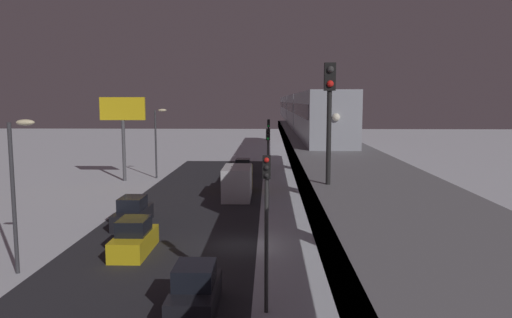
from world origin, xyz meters
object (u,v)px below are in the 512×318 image
at_px(box_truck, 238,181).
at_px(commercial_billboard, 123,117).
at_px(sedan_silver, 243,169).
at_px(sedan_black, 195,292).
at_px(traffic_light_near, 266,211).
at_px(traffic_light_far, 269,138).
at_px(traffic_light_mid, 268,157).
at_px(subway_train, 298,108).
at_px(sedan_black_2, 133,214).
at_px(rail_signal, 329,102).
at_px(sedan_yellow, 134,239).

relative_size(box_truck, commercial_billboard, 0.83).
bearing_deg(sedan_silver, sedan_black, -90.00).
relative_size(traffic_light_near, traffic_light_far, 1.00).
bearing_deg(commercial_billboard, traffic_light_mid, 138.47).
bearing_deg(commercial_billboard, sedan_silver, -163.57).
xyz_separation_m(traffic_light_near, traffic_light_mid, (0.00, -18.65, 0.00)).
xyz_separation_m(subway_train, traffic_light_far, (3.78, 7.78, -3.34)).
relative_size(sedan_silver, box_truck, 0.56).
bearing_deg(traffic_light_near, sedan_silver, -85.39).
distance_m(sedan_black_2, traffic_light_far, 25.56).
bearing_deg(sedan_black, sedan_silver, 90.00).
bearing_deg(sedan_silver, traffic_light_mid, -80.49).
height_order(sedan_black_2, traffic_light_far, traffic_light_far).
distance_m(rail_signal, commercial_billboard, 39.22).
relative_size(subway_train, sedan_yellow, 16.91).
relative_size(sedan_black, commercial_billboard, 0.46).
xyz_separation_m(rail_signal, traffic_light_mid, (2.07, -21.44, -4.29)).
bearing_deg(sedan_black, sedan_black_2, 115.03).
bearing_deg(traffic_light_far, sedan_black_2, 68.46).
xyz_separation_m(subway_train, sedan_yellow, (11.28, 37.45, -6.74)).
bearing_deg(traffic_light_far, box_truck, 78.41).
xyz_separation_m(sedan_black_2, traffic_light_far, (-9.30, -23.56, 3.40)).
relative_size(traffic_light_far, commercial_billboard, 0.72).
bearing_deg(traffic_light_far, sedan_yellow, 75.81).
relative_size(traffic_light_near, traffic_light_mid, 1.00).
relative_size(sedan_yellow, box_truck, 0.59).
height_order(sedan_yellow, traffic_light_near, traffic_light_near).
bearing_deg(commercial_billboard, traffic_light_near, 115.50).
bearing_deg(traffic_light_mid, commercial_billboard, -41.53).
xyz_separation_m(sedan_black_2, traffic_light_mid, (-9.30, -4.92, 3.40)).
bearing_deg(sedan_yellow, traffic_light_mid, -124.23).
bearing_deg(traffic_light_far, commercial_billboard, 18.03).
height_order(rail_signal, sedan_black, rail_signal).
distance_m(sedan_silver, traffic_light_near, 36.24).
xyz_separation_m(box_truck, traffic_light_mid, (-2.70, 5.48, 2.85)).
bearing_deg(box_truck, rail_signal, 100.04).
bearing_deg(traffic_light_near, sedan_black, -0.47).
height_order(sedan_yellow, sedan_silver, same).
distance_m(subway_train, traffic_light_mid, 26.91).
height_order(subway_train, sedan_black_2, subway_train).
xyz_separation_m(sedan_black, traffic_light_near, (-2.90, 0.02, 3.40)).
distance_m(rail_signal, sedan_black_2, 21.48).
distance_m(traffic_light_near, traffic_light_far, 37.29).
relative_size(rail_signal, traffic_light_mid, 0.62).
height_order(sedan_black_2, traffic_light_near, traffic_light_near).
xyz_separation_m(traffic_light_mid, commercial_billboard, (15.40, -13.63, 2.63)).
xyz_separation_m(subway_train, sedan_black_2, (13.08, 31.35, -6.74)).
distance_m(traffic_light_far, commercial_billboard, 16.40).
bearing_deg(traffic_light_mid, sedan_silver, -80.49).
bearing_deg(sedan_black, traffic_light_near, -0.47).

